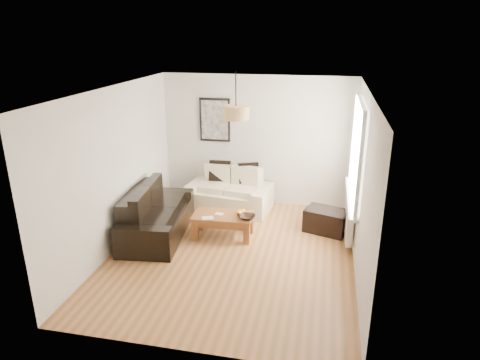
% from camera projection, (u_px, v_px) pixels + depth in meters
% --- Properties ---
extents(floor, '(4.50, 4.50, 0.00)m').
position_uv_depth(floor, '(232.00, 254.00, 6.85)').
color(floor, brown).
rests_on(floor, ground).
extents(ceiling, '(3.80, 4.50, 0.00)m').
position_uv_depth(ceiling, '(231.00, 90.00, 5.99)').
color(ceiling, white).
rests_on(ceiling, floor).
extents(wall_back, '(3.80, 0.04, 2.60)m').
position_uv_depth(wall_back, '(257.00, 141.00, 8.50)').
color(wall_back, silver).
rests_on(wall_back, floor).
extents(wall_front, '(3.80, 0.04, 2.60)m').
position_uv_depth(wall_front, '(183.00, 248.00, 4.34)').
color(wall_front, silver).
rests_on(wall_front, floor).
extents(wall_left, '(0.04, 4.50, 2.60)m').
position_uv_depth(wall_left, '(116.00, 169.00, 6.79)').
color(wall_left, silver).
rests_on(wall_left, floor).
extents(wall_right, '(0.04, 4.50, 2.60)m').
position_uv_depth(wall_right, '(362.00, 186.00, 6.06)').
color(wall_right, silver).
rests_on(wall_right, floor).
extents(window_bay, '(0.14, 1.90, 1.60)m').
position_uv_depth(window_bay, '(358.00, 151.00, 6.70)').
color(window_bay, white).
rests_on(window_bay, wall_right).
extents(radiator, '(0.10, 0.90, 0.52)m').
position_uv_depth(radiator, '(349.00, 221.00, 7.12)').
color(radiator, white).
rests_on(radiator, wall_right).
extents(poster, '(0.62, 0.04, 0.87)m').
position_uv_depth(poster, '(215.00, 120.00, 8.50)').
color(poster, black).
rests_on(poster, wall_back).
extents(pendant_shade, '(0.40, 0.40, 0.20)m').
position_uv_depth(pendant_shade, '(236.00, 112.00, 6.39)').
color(pendant_shade, tan).
rests_on(pendant_shade, ceiling).
extents(loveseat_cream, '(1.71, 1.07, 0.80)m').
position_uv_depth(loveseat_cream, '(229.00, 190.00, 8.45)').
color(loveseat_cream, beige).
rests_on(loveseat_cream, floor).
extents(sofa_leather, '(1.12, 1.97, 0.81)m').
position_uv_depth(sofa_leather, '(157.00, 213.00, 7.37)').
color(sofa_leather, black).
rests_on(sofa_leather, floor).
extents(coffee_table, '(1.04, 0.60, 0.42)m').
position_uv_depth(coffee_table, '(223.00, 226.00, 7.36)').
color(coffee_table, brown).
rests_on(coffee_table, floor).
extents(ottoman, '(0.83, 0.66, 0.41)m').
position_uv_depth(ottoman, '(326.00, 221.00, 7.55)').
color(ottoman, black).
rests_on(ottoman, floor).
extents(cushion_left, '(0.42, 0.14, 0.42)m').
position_uv_depth(cushion_left, '(220.00, 171.00, 8.57)').
color(cushion_left, black).
rests_on(cushion_left, loveseat_cream).
extents(cushion_right, '(0.42, 0.27, 0.40)m').
position_uv_depth(cushion_right, '(248.00, 173.00, 8.46)').
color(cushion_right, black).
rests_on(cushion_right, loveseat_cream).
extents(fruit_bowl, '(0.28, 0.28, 0.07)m').
position_uv_depth(fruit_bowl, '(247.00, 217.00, 7.10)').
color(fruit_bowl, black).
rests_on(fruit_bowl, coffee_table).
extents(orange_a, '(0.10, 0.10, 0.09)m').
position_uv_depth(orange_a, '(239.00, 213.00, 7.25)').
color(orange_a, orange).
rests_on(orange_a, fruit_bowl).
extents(orange_b, '(0.08, 0.08, 0.08)m').
position_uv_depth(orange_b, '(243.00, 211.00, 7.31)').
color(orange_b, orange).
rests_on(orange_b, fruit_bowl).
extents(orange_c, '(0.09, 0.09, 0.08)m').
position_uv_depth(orange_c, '(240.00, 211.00, 7.31)').
color(orange_c, '#ED5413').
rests_on(orange_c, fruit_bowl).
extents(papers, '(0.22, 0.19, 0.01)m').
position_uv_depth(papers, '(208.00, 218.00, 7.15)').
color(papers, silver).
rests_on(papers, coffee_table).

